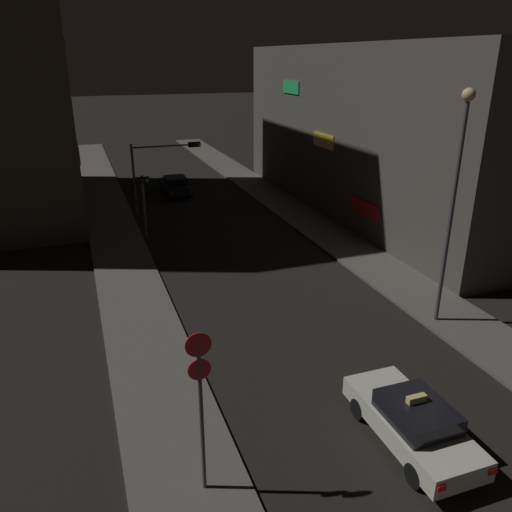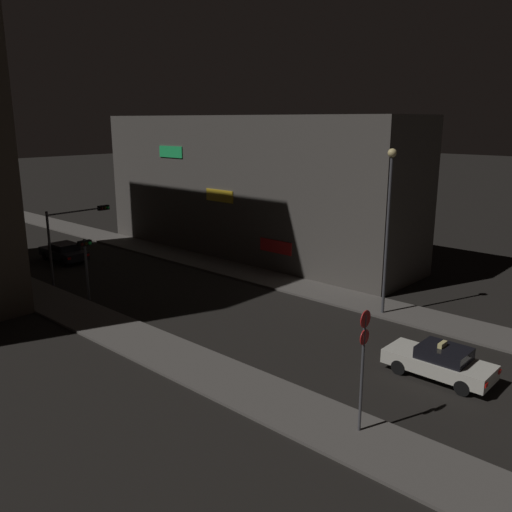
% 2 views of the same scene
% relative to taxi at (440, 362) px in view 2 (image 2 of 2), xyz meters
% --- Properties ---
extents(sidewalk_left, '(3.01, 64.80, 0.12)m').
position_rel_taxi_xyz_m(sidewalk_left, '(-6.17, 23.93, -0.67)').
color(sidewalk_left, '#5B5651').
rests_on(sidewalk_left, ground_plane).
extents(sidewalk_right, '(3.01, 64.80, 0.12)m').
position_rel_taxi_xyz_m(sidewalk_right, '(6.04, 23.93, -0.67)').
color(sidewalk_right, '#5B5651').
rests_on(sidewalk_right, ground_plane).
extents(building_facade_right, '(6.97, 27.72, 10.84)m').
position_rel_taxi_xyz_m(building_facade_right, '(10.99, 20.83, 4.68)').
color(building_facade_right, '#514C47').
rests_on(building_facade_right, ground_plane).
extents(taxi, '(1.83, 4.46, 1.62)m').
position_rel_taxi_xyz_m(taxi, '(0.00, 0.00, 0.00)').
color(taxi, silver).
rests_on(taxi, ground_plane).
extents(far_car, '(1.84, 4.46, 1.42)m').
position_rel_taxi_xyz_m(far_car, '(-0.76, 29.47, -0.00)').
color(far_car, black).
rests_on(far_car, ground_plane).
extents(traffic_light_overhead, '(4.59, 0.42, 4.90)m').
position_rel_taxi_xyz_m(traffic_light_overhead, '(-2.59, 24.23, 2.86)').
color(traffic_light_overhead, '#47474C').
rests_on(traffic_light_overhead, ground_plane).
extents(traffic_light_left_kerb, '(0.80, 0.42, 3.75)m').
position_rel_taxi_xyz_m(traffic_light_left_kerb, '(-4.42, 19.89, 1.95)').
color(traffic_light_left_kerb, '#47474C').
rests_on(traffic_light_left_kerb, ground_plane).
extents(sign_pole_left, '(0.60, 0.10, 4.38)m').
position_rel_taxi_xyz_m(sign_pole_left, '(-5.81, 0.27, 2.03)').
color(sign_pole_left, '#47474C').
rests_on(sign_pole_left, sidewalk_left).
extents(street_lamp_near_block, '(0.47, 0.47, 8.97)m').
position_rel_taxi_xyz_m(street_lamp_near_block, '(5.18, 5.54, 5.09)').
color(street_lamp_near_block, '#47474C').
rests_on(street_lamp_near_block, sidewalk_right).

